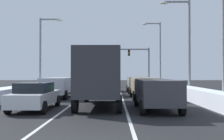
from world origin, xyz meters
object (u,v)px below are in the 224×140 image
Objects in this scene: sedan_green_center_lane_second at (105,87)px; street_lamp_right_mid at (185,39)px; box_truck_center_lane_nearest at (100,75)px; street_lamp_left_mid at (43,47)px; suv_gray_right_lane_third at (138,83)px; street_lamp_right_near at (217,30)px; street_lamp_right_far at (158,49)px; traffic_light_gantry at (125,57)px; suv_charcoal_right_lane_nearest at (156,92)px; suv_silver_left_lane_second at (58,86)px; sedan_red_center_lane_third at (107,85)px; suv_tan_right_lane_second at (145,86)px; sedan_white_left_lane_nearest at (35,96)px; sedan_black_left_lane_third at (71,85)px.

street_lamp_right_mid is at bearing -7.78° from sedan_green_center_lane_second.
box_truck_center_lane_nearest is 16.06m from street_lamp_left_mid.
suv_gray_right_lane_third is 12.48m from street_lamp_right_near.
suv_gray_right_lane_third is 0.64× the size of street_lamp_right_near.
street_lamp_right_near is 20.80m from street_lamp_right_far.
sedan_green_center_lane_second is 0.41× the size of traffic_light_gantry.
suv_charcoal_right_lane_nearest is 0.58× the size of street_lamp_right_mid.
suv_silver_left_lane_second is at bearing -142.17° from suv_gray_right_lane_third.
box_truck_center_lane_nearest is at bearing -56.40° from suv_silver_left_lane_second.
sedan_red_center_lane_third is 0.41× the size of traffic_light_gantry.
street_lamp_right_far is at bearing 71.28° from box_truck_center_lane_nearest.
street_lamp_right_far reaches higher than suv_tan_right_lane_second.
street_lamp_right_far is (7.02, 20.71, 3.56)m from box_truck_center_lane_nearest.
street_lamp_right_far reaches higher than street_lamp_right_near.
suv_silver_left_lane_second reaches higher than sedan_red_center_lane_third.
street_lamp_left_mid is (-3.82, 15.23, 4.26)m from sedan_white_left_lane_nearest.
sedan_black_left_lane_third is at bearing 171.35° from suv_gray_right_lane_third.
sedan_white_left_lane_nearest is (-3.52, -14.89, 0.00)m from sedan_red_center_lane_third.
sedan_green_center_lane_second is 1.00× the size of sedan_white_left_lane_nearest.
suv_tan_right_lane_second is 1.00× the size of suv_gray_right_lane_third.
traffic_light_gantry is 6.85m from street_lamp_right_far.
street_lamp_right_mid reaches higher than traffic_light_gantry.
traffic_light_gantry is at bearing 77.33° from sedan_white_left_lane_nearest.
street_lamp_right_near is 6.94m from street_lamp_right_mid.
suv_tan_right_lane_second is 9.10m from sedan_red_center_lane_third.
sedan_black_left_lane_third is 5.76m from street_lamp_left_mid.
sedan_black_left_lane_third is 0.58× the size of street_lamp_right_near.
box_truck_center_lane_nearest is 6.94m from suv_silver_left_lane_second.
street_lamp_left_mid reaches higher than suv_charcoal_right_lane_nearest.
street_lamp_right_near is (10.57, 1.21, 3.88)m from sedan_white_left_lane_nearest.
suv_tan_right_lane_second is 4.25m from sedan_green_center_lane_second.
box_truck_center_lane_nearest reaches higher than suv_silver_left_lane_second.
suv_tan_right_lane_second is 1.09× the size of sedan_white_left_lane_nearest.
box_truck_center_lane_nearest is 0.85× the size of street_lamp_left_mid.
suv_charcoal_right_lane_nearest is 12.67m from suv_gray_right_lane_third.
traffic_light_gantry is at bearing 91.94° from suv_tan_right_lane_second.
sedan_white_left_lane_nearest is at bearing -87.51° from suv_silver_left_lane_second.
sedan_black_left_lane_third is (-7.12, 7.21, -0.25)m from suv_tan_right_lane_second.
street_lamp_left_mid is (-7.35, 6.14, 4.26)m from sedan_green_center_lane_second.
street_lamp_left_mid is at bearing 153.72° from street_lamp_right_mid.
street_lamp_right_near is 0.91× the size of street_lamp_right_mid.
street_lamp_right_near is at bearing -80.24° from traffic_light_gantry.
street_lamp_right_far is (3.72, 9.45, 4.44)m from suv_gray_right_lane_third.
traffic_light_gantry reaches higher than suv_gray_right_lane_third.
sedan_green_center_lane_second is 0.53× the size of street_lamp_left_mid.
street_lamp_right_near reaches higher than sedan_black_left_lane_third.
suv_gray_right_lane_third is 1.09× the size of sedan_green_center_lane_second.
street_lamp_right_near is (7.07, -0.08, 2.74)m from box_truck_center_lane_nearest.
sedan_red_center_lane_third is at bearing 101.92° from suv_charcoal_right_lane_nearest.
street_lamp_right_near reaches higher than sedan_red_center_lane_third.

